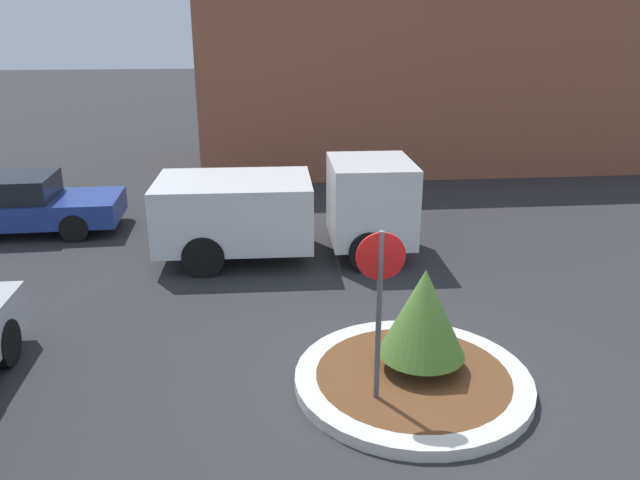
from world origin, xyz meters
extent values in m
plane|color=#2D2D30|center=(0.00, 0.00, 0.00)|extent=(120.00, 120.00, 0.00)
cylinder|color=beige|center=(0.00, 0.00, 0.08)|extent=(3.26, 3.26, 0.16)
cylinder|color=brown|center=(0.00, 0.00, 0.08)|extent=(2.67, 2.67, 0.16)
cylinder|color=#4C4C51|center=(-0.60, -0.48, 1.21)|extent=(0.07, 0.07, 2.43)
cylinder|color=#B71414|center=(-0.60, -0.48, 2.11)|extent=(0.60, 0.03, 0.60)
cylinder|color=brown|center=(0.14, 0.16, 0.28)|extent=(0.08, 0.08, 0.23)
cone|color=#4C752D|center=(0.14, 0.16, 1.02)|extent=(1.20, 1.20, 1.25)
cube|color=silver|center=(0.29, 5.13, 1.20)|extent=(1.73, 2.10, 1.65)
cube|color=silver|center=(-2.55, 5.19, 1.04)|extent=(3.20, 2.24, 1.32)
cube|color=black|center=(0.88, 5.12, 1.49)|extent=(0.08, 1.85, 0.58)
cylinder|color=black|center=(0.15, 6.14, 0.42)|extent=(0.84, 0.26, 0.83)
cylinder|color=black|center=(0.11, 4.14, 0.42)|extent=(0.84, 0.26, 0.83)
cylinder|color=black|center=(-3.11, 6.20, 0.42)|extent=(0.84, 0.26, 0.83)
cylinder|color=black|center=(-3.15, 4.20, 0.42)|extent=(0.84, 0.26, 0.83)
cube|color=#93563D|center=(3.97, 14.37, 3.36)|extent=(15.47, 6.00, 6.72)
cylinder|color=black|center=(-5.75, 1.11, 0.35)|extent=(0.20, 0.69, 0.69)
cube|color=navy|center=(-7.71, 7.34, 0.55)|extent=(4.78, 1.95, 0.56)
cube|color=black|center=(-7.95, 7.34, 1.10)|extent=(2.31, 1.66, 0.54)
cylinder|color=black|center=(-6.27, 8.22, 0.32)|extent=(0.65, 0.22, 0.64)
cylinder|color=black|center=(-6.22, 6.55, 0.32)|extent=(0.65, 0.22, 0.64)
camera|label=1|loc=(-2.00, -7.30, 4.77)|focal=35.00mm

